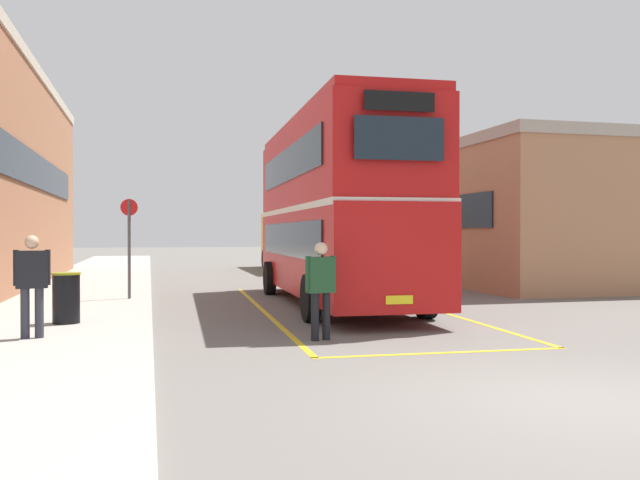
{
  "coord_description": "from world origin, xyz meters",
  "views": [
    {
      "loc": [
        -4.56,
        -6.52,
        1.86
      ],
      "look_at": [
        0.16,
        11.92,
        1.66
      ],
      "focal_mm": 37.58,
      "sensor_mm": 36.0,
      "label": 1
    }
  ],
  "objects_px": {
    "double_decker_bus": "(335,208)",
    "litter_bin": "(66,298)",
    "single_deck_bus": "(297,237)",
    "bus_stop_sign": "(129,239)",
    "pedestrian_waiting_near": "(32,279)",
    "pedestrian_boarding": "(321,284)"
  },
  "relations": [
    {
      "from": "double_decker_bus",
      "to": "single_deck_bus",
      "type": "relative_size",
      "value": 1.27
    },
    {
      "from": "single_deck_bus",
      "to": "pedestrian_boarding",
      "type": "bearing_deg",
      "value": -101.34
    },
    {
      "from": "pedestrian_boarding",
      "to": "litter_bin",
      "type": "xyz_separation_m",
      "value": [
        -4.41,
        2.31,
        -0.36
      ]
    },
    {
      "from": "pedestrian_waiting_near",
      "to": "bus_stop_sign",
      "type": "height_order",
      "value": "bus_stop_sign"
    },
    {
      "from": "bus_stop_sign",
      "to": "double_decker_bus",
      "type": "bearing_deg",
      "value": -16.24
    },
    {
      "from": "double_decker_bus",
      "to": "pedestrian_boarding",
      "type": "xyz_separation_m",
      "value": [
        -1.79,
        -5.49,
        -1.53
      ]
    },
    {
      "from": "single_deck_bus",
      "to": "bus_stop_sign",
      "type": "xyz_separation_m",
      "value": [
        -7.69,
        -14.45,
        0.08
      ]
    },
    {
      "from": "pedestrian_boarding",
      "to": "pedestrian_waiting_near",
      "type": "xyz_separation_m",
      "value": [
        -4.74,
        0.54,
        0.13
      ]
    },
    {
      "from": "single_deck_bus",
      "to": "pedestrian_boarding",
      "type": "height_order",
      "value": "single_deck_bus"
    },
    {
      "from": "bus_stop_sign",
      "to": "litter_bin",
      "type": "bearing_deg",
      "value": -102.37
    },
    {
      "from": "single_deck_bus",
      "to": "litter_bin",
      "type": "height_order",
      "value": "single_deck_bus"
    },
    {
      "from": "pedestrian_boarding",
      "to": "pedestrian_waiting_near",
      "type": "distance_m",
      "value": 4.77
    },
    {
      "from": "single_deck_bus",
      "to": "litter_bin",
      "type": "distance_m",
      "value": 21.05
    },
    {
      "from": "pedestrian_boarding",
      "to": "pedestrian_waiting_near",
      "type": "bearing_deg",
      "value": 173.48
    },
    {
      "from": "double_decker_bus",
      "to": "litter_bin",
      "type": "bearing_deg",
      "value": -152.9
    },
    {
      "from": "pedestrian_boarding",
      "to": "litter_bin",
      "type": "relative_size",
      "value": 1.76
    },
    {
      "from": "single_deck_bus",
      "to": "pedestrian_boarding",
      "type": "distance_m",
      "value": 21.89
    },
    {
      "from": "pedestrian_waiting_near",
      "to": "bus_stop_sign",
      "type": "distance_m",
      "value": 6.62
    },
    {
      "from": "litter_bin",
      "to": "bus_stop_sign",
      "type": "height_order",
      "value": "bus_stop_sign"
    },
    {
      "from": "double_decker_bus",
      "to": "pedestrian_waiting_near",
      "type": "relative_size",
      "value": 6.18
    },
    {
      "from": "litter_bin",
      "to": "bus_stop_sign",
      "type": "relative_size",
      "value": 0.37
    },
    {
      "from": "pedestrian_waiting_near",
      "to": "single_deck_bus",
      "type": "bearing_deg",
      "value": 66.62
    }
  ]
}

